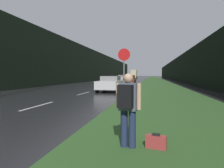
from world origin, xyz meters
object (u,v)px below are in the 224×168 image
Objects in this scene: hitchhiker_with_backpack at (128,106)px; suitcase at (156,142)px; car_passing_near at (110,84)px; delivery_truck at (134,74)px; car_passing_far at (130,79)px; car_oncoming at (122,78)px; stop_sign at (124,69)px.

hitchhiker_with_backpack reaches higher than suitcase.
car_passing_near is 69.66m from delivery_truck.
car_passing_far is at bearing 108.11° from suitcase.
car_oncoming is at bearing 110.33° from suitcase.
car_oncoming is at bearing -90.00° from delivery_truck.
car_passing_near is at bearing 116.43° from suitcase.
car_oncoming is at bearing -83.49° from car_passing_near.
car_passing_far is 1.00× the size of car_oncoming.
hitchhiker_with_backpack is at bearing 103.10° from car_passing_near.
car_passing_near is (-3.95, 14.32, 0.59)m from suitcase.
stop_sign is 0.68× the size of car_oncoming.
car_passing_far is (-2.29, 24.58, -1.14)m from stop_sign.
suitcase is at bearing -80.68° from car_oncoming.
stop_sign reaches higher than car_passing_far.
hitchhiker_with_backpack is 14.77m from car_passing_near.
car_passing_near is (-3.35, 14.39, -0.18)m from hitchhiker_with_backpack.
car_passing_far is at bearing 95.32° from stop_sign.
car_passing_near is at bearing 114.12° from hitchhiker_with_backpack.
hitchhiker_with_backpack is 0.36× the size of car_passing_near.
hitchhiker_with_backpack is (1.06, -7.21, -0.97)m from stop_sign.
delivery_truck reaches higher than stop_sign.
delivery_truck reaches higher than car_oncoming.
car_passing_near is at bearing -83.49° from car_oncoming.
suitcase is at bearing 105.41° from car_passing_near.
car_passing_near is 0.99× the size of car_oncoming.
delivery_truck is at bearing 90.00° from car_oncoming.
stop_sign is 6.88× the size of suitcase.
car_oncoming reaches higher than car_passing_far.
car_passing_far reaches higher than suitcase.
suitcase is 14.87m from car_passing_near.
car_oncoming is 37.57m from delivery_truck.
delivery_truck is (-3.65, 69.55, 1.18)m from car_passing_near.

